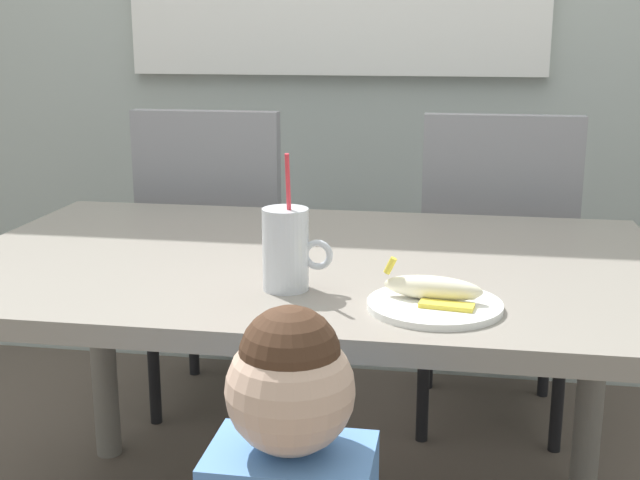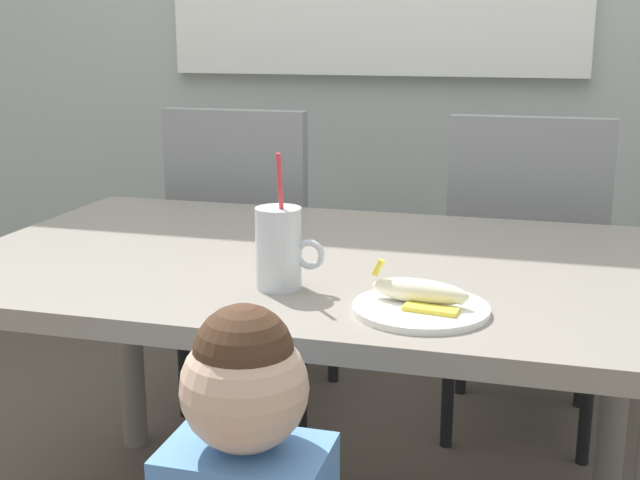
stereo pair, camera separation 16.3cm
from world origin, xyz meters
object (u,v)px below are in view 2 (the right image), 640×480
object	(u,v)px
dining_chair_left	(251,244)
dining_chair_right	(525,262)
dining_table	(314,297)
peeled_banana	(421,292)
milk_cup	(280,253)
snack_plate	(421,309)

from	to	relation	value
dining_chair_left	dining_chair_right	bearing A→B (deg)	-178.51
dining_chair_left	dining_table	bearing A→B (deg)	119.72
dining_table	peeled_banana	bearing A→B (deg)	-46.57
milk_cup	peeled_banana	bearing A→B (deg)	-11.58
milk_cup	snack_plate	distance (m)	0.28
peeled_banana	dining_chair_left	bearing A→B (deg)	124.20
dining_table	dining_chair_left	distance (m)	0.81
dining_chair_left	milk_cup	distance (m)	1.04
dining_table	peeled_banana	distance (m)	0.41
dining_table	milk_cup	world-z (taller)	milk_cup
dining_table	peeled_banana	xyz separation A→B (m)	(0.27, -0.28, 0.12)
dining_table	peeled_banana	world-z (taller)	peeled_banana
dining_table	dining_chair_left	world-z (taller)	dining_chair_left
peeled_banana	snack_plate	bearing A→B (deg)	-79.89
dining_chair_left	peeled_banana	bearing A→B (deg)	124.20
dining_chair_left	dining_chair_right	xyz separation A→B (m)	(0.81, 0.02, 0.00)
milk_cup	peeled_banana	distance (m)	0.28
dining_chair_left	snack_plate	xyz separation A→B (m)	(0.67, -0.99, 0.18)
dining_chair_right	snack_plate	xyz separation A→B (m)	(-0.14, -1.02, 0.18)
milk_cup	dining_table	bearing A→B (deg)	90.51
snack_plate	dining_table	bearing A→B (deg)	132.56
milk_cup	peeled_banana	xyz separation A→B (m)	(0.27, -0.05, -0.04)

